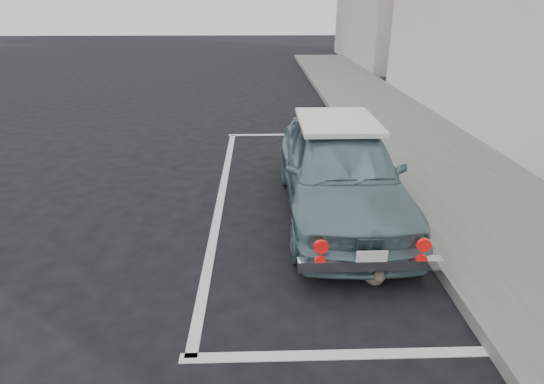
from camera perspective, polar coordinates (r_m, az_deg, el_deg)
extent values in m
plane|color=black|center=(4.48, 2.01, -16.65)|extent=(80.00, 80.00, 0.00)
cube|color=slate|center=(7.00, 28.05, -2.93)|extent=(2.80, 40.00, 0.15)
cube|color=black|center=(9.00, 32.03, 10.81)|extent=(0.10, 16.00, 2.40)
cube|color=silver|center=(4.18, 9.81, -20.75)|extent=(3.00, 0.12, 0.01)
cube|color=silver|center=(10.33, 2.55, 7.72)|extent=(3.00, 0.12, 0.01)
cube|color=silver|center=(7.05, -6.83, -0.51)|extent=(0.12, 7.00, 0.01)
imported|color=slate|center=(6.28, 9.08, 2.98)|extent=(1.64, 4.06, 1.38)
cube|color=white|center=(6.47, 8.82, 9.42)|extent=(1.14, 1.54, 0.07)
cube|color=silver|center=(4.70, 13.02, -9.38)|extent=(1.55, 0.12, 0.12)
cube|color=white|center=(4.61, 13.26, -8.65)|extent=(0.33, 0.02, 0.17)
cylinder|color=red|center=(4.45, 6.61, -7.31)|extent=(0.15, 0.04, 0.15)
cylinder|color=red|center=(4.72, 19.76, -6.74)|extent=(0.15, 0.04, 0.15)
cylinder|color=red|center=(4.54, 6.50, -9.24)|extent=(0.12, 0.04, 0.12)
cylinder|color=red|center=(4.81, 19.46, -8.58)|extent=(0.12, 0.04, 0.12)
ellipsoid|color=#756959|center=(5.03, 13.28, -10.62)|extent=(0.29, 0.38, 0.21)
sphere|color=#756959|center=(4.89, 14.20, -10.89)|extent=(0.13, 0.13, 0.13)
cone|color=#756959|center=(4.83, 13.91, -10.33)|extent=(0.04, 0.04, 0.05)
cone|color=#756959|center=(4.87, 14.66, -10.16)|extent=(0.04, 0.04, 0.05)
cylinder|color=#756959|center=(5.22, 12.82, -10.14)|extent=(0.16, 0.20, 0.03)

